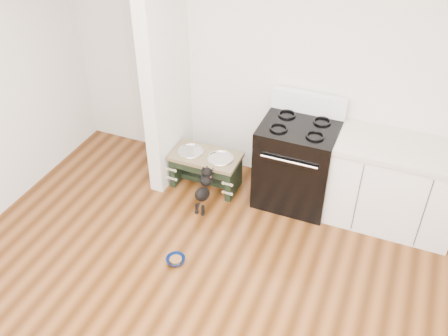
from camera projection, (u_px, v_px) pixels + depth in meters
room_shell at (173, 196)px, 2.93m from camera, size 5.00×5.00×5.00m
partition_wall at (165, 63)px, 5.00m from camera, size 0.15×0.80×2.70m
oven_range at (297, 162)px, 5.13m from camera, size 0.76×0.69×1.14m
cabinet_run at (394, 185)px, 4.86m from camera, size 1.24×0.64×0.91m
dog_feeder at (205, 164)px, 5.42m from camera, size 0.75×0.40×0.43m
puppy at (204, 189)px, 5.15m from camera, size 0.13×0.38×0.46m
floor_bowl at (176, 260)px, 4.65m from camera, size 0.21×0.21×0.06m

